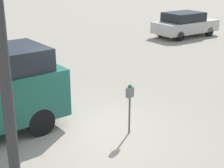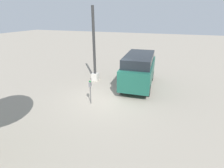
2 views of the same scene
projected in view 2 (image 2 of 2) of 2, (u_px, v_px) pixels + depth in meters
ground_plane at (104, 99)px, 10.23m from camera, size 80.00×80.00×0.00m
parking_meter_near at (90, 87)px, 9.32m from camera, size 0.22×0.15×1.35m
lamp_post at (94, 56)px, 12.44m from camera, size 0.44×0.44×5.16m
parked_van at (139, 69)px, 11.60m from camera, size 4.64×2.10×2.21m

